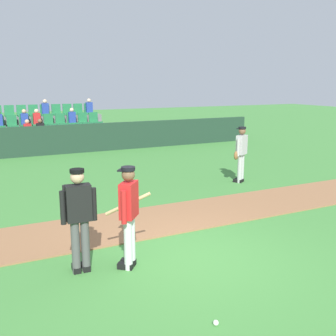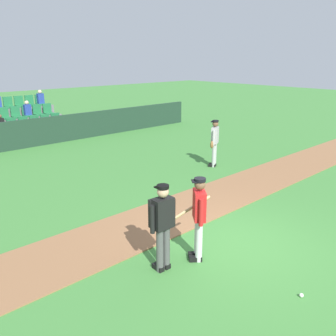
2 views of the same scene
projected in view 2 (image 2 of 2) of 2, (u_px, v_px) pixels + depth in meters
ground_plane at (239, 244)px, 8.09m from camera, size 80.00×80.00×0.00m
infield_dirt_path at (172, 214)px, 9.58m from camera, size 28.00×1.93×0.03m
dugout_fence at (22, 134)px, 16.27m from camera, size 20.00×0.16×1.28m
stadium_bleachers at (6, 129)px, 17.58m from camera, size 5.55×2.95×2.30m
batter_red_jersey at (199, 216)px, 7.22m from camera, size 0.76×0.67×1.76m
umpire_home_plate at (162, 223)px, 6.85m from camera, size 0.59×0.32×1.76m
runner_grey_jersey at (214, 142)px, 13.48m from camera, size 0.64×0.43×1.76m
baseball at (301, 295)px, 6.30m from camera, size 0.07×0.07×0.07m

